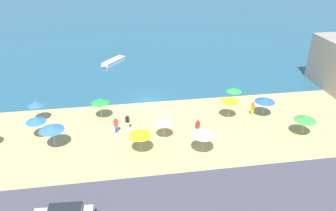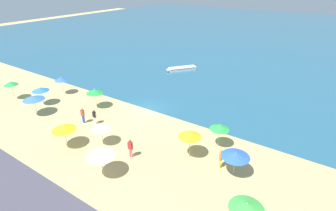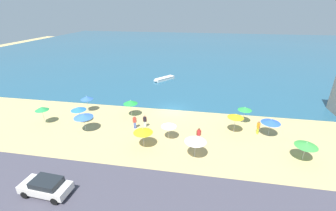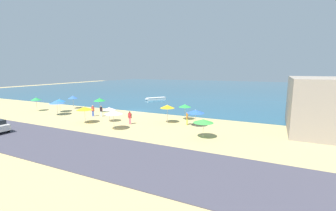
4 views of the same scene
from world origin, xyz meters
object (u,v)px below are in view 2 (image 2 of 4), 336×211
Objects in this scene: beach_umbrella_0 at (40,89)px; bather_2 at (221,158)px; beach_umbrella_5 at (61,79)px; beach_umbrella_9 at (101,154)px; beach_umbrella_6 at (101,127)px; beach_umbrella_11 at (190,135)px; beach_umbrella_2 at (34,98)px; beach_umbrella_4 at (247,206)px; beach_umbrella_10 at (64,128)px; beach_umbrella_7 at (11,83)px; bather_3 at (83,115)px; beach_umbrella_1 at (220,127)px; beach_umbrella_3 at (236,155)px; beach_umbrella_8 at (95,91)px; bather_0 at (130,147)px; bather_1 at (94,116)px; skiff_nearshore at (182,69)px.

bather_2 is at bearing 2.44° from beach_umbrella_0.
bather_2 is at bearing -5.97° from beach_umbrella_5.
beach_umbrella_6 is at bearing 136.73° from beach_umbrella_9.
beach_umbrella_11 reaches higher than beach_umbrella_0.
beach_umbrella_11 reaches higher than beach_umbrella_2.
beach_umbrella_10 is (-16.77, -0.52, 0.19)m from beach_umbrella_4.
beach_umbrella_7 is 1.02× the size of beach_umbrella_9.
bather_3 is (7.84, -0.29, -1.04)m from beach_umbrella_0.
beach_umbrella_3 is at bearing -47.87° from beach_umbrella_1.
beach_umbrella_8 reaches higher than beach_umbrella_10.
beach_umbrella_9 is at bearing -94.25° from bather_0.
beach_umbrella_11 is (10.29, 4.99, 0.25)m from beach_umbrella_10.
beach_umbrella_7 is 0.96× the size of beach_umbrella_11.
beach_umbrella_1 is at bearing 33.72° from beach_umbrella_10.
beach_umbrella_1 is at bearing 15.01° from bather_1.
skiff_nearshore is (-12.70, 20.02, -2.00)m from beach_umbrella_11.
beach_umbrella_4 is 19.34m from bather_3.
beach_umbrella_2 is 6.69m from beach_umbrella_8.
beach_umbrella_9 is 8.78m from bather_1.
beach_umbrella_9 reaches higher than bather_1.
beach_umbrella_1 is 0.97× the size of beach_umbrella_9.
beach_umbrella_3 is at bearing -0.47° from beach_umbrella_11.
beach_umbrella_11 is (-4.10, 0.03, 0.36)m from beach_umbrella_3.
beach_umbrella_6 is at bearing -148.34° from beach_umbrella_1.
beach_umbrella_3 is at bearing 118.10° from beach_umbrella_4.
beach_umbrella_6 is at bearing -38.55° from beach_umbrella_8.
beach_umbrella_1 reaches higher than beach_umbrella_6.
bather_2 is (10.65, 3.02, -0.89)m from beach_umbrella_6.
bather_1 is at bearing -86.24° from skiff_nearshore.
beach_umbrella_6 is 0.85× the size of beach_umbrella_7.
beach_umbrella_5 is 0.99× the size of beach_umbrella_8.
beach_umbrella_10 reaches higher than beach_umbrella_4.
beach_umbrella_9 is at bearing -38.17° from bather_1.
bather_1 is at bearing -44.78° from beach_umbrella_8.
beach_umbrella_2 is 7.64m from bather_1.
beach_umbrella_4 is 0.88× the size of beach_umbrella_8.
beach_umbrella_8 reaches higher than beach_umbrella_4.
beach_umbrella_2 is at bearing -162.73° from bather_1.
beach_umbrella_11 reaches higher than bather_2.
beach_umbrella_8 is 1.46× the size of bather_1.
beach_umbrella_0 is at bearing -110.25° from skiff_nearshore.
beach_umbrella_5 is at bearing -179.49° from beach_umbrella_1.
bather_1 is (9.04, 0.25, -1.09)m from beach_umbrella_0.
beach_umbrella_4 reaches higher than bather_2.
beach_umbrella_4 is 0.85× the size of beach_umbrella_11.
beach_umbrella_1 reaches higher than beach_umbrella_2.
beach_umbrella_1 is at bearing 132.13° from beach_umbrella_3.
bather_1 is at bearing 17.27° from beach_umbrella_2.
beach_umbrella_10 is 4.61m from bather_3.
beach_umbrella_6 is at bearing -166.66° from beach_umbrella_3.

